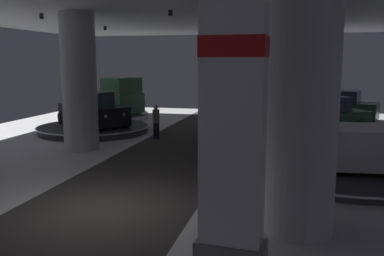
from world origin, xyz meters
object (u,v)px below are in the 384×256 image
at_px(visitor_walking_near, 156,120).
at_px(display_platform_mid_right, 347,172).
at_px(display_car_far_left, 93,111).
at_px(column_right, 303,103).
at_px(pickup_truck_deep_left, 106,99).
at_px(display_car_deep_right, 338,107).
at_px(display_platform_far_right, 319,137).
at_px(display_car_far_right, 320,117).
at_px(pickup_truck_mid_right, 338,139).
at_px(display_platform_far_left, 94,128).
at_px(display_platform_deep_left, 104,115).
at_px(brand_sign_pylon, 233,132).
at_px(column_left, 79,82).
at_px(display_platform_deep_right, 337,122).

bearing_deg(visitor_walking_near, display_platform_mid_right, -31.07).
bearing_deg(display_car_far_left, display_platform_mid_right, -26.66).
bearing_deg(column_right, display_car_far_left, 133.23).
height_order(display_car_far_left, visitor_walking_near, display_car_far_left).
xyz_separation_m(pickup_truck_deep_left, display_car_deep_right, (13.99, 0.33, -0.21)).
relative_size(display_platform_far_right, display_car_deep_right, 1.27).
height_order(column_right, display_platform_far_right, column_right).
distance_m(display_car_far_right, pickup_truck_mid_right, 5.98).
height_order(pickup_truck_mid_right, display_platform_far_left, pickup_truck_mid_right).
bearing_deg(display_platform_far_right, display_platform_deep_left, 158.28).
distance_m(display_platform_far_right, display_car_far_right, 0.91).
xyz_separation_m(brand_sign_pylon, pickup_truck_deep_left, (-10.44, 17.42, -1.14)).
relative_size(display_car_far_right, display_car_deep_right, 1.00).
bearing_deg(display_car_far_left, display_platform_far_right, 0.67).
relative_size(display_car_far_right, display_platform_mid_right, 0.80).
relative_size(column_right, display_platform_far_left, 0.98).
bearing_deg(brand_sign_pylon, pickup_truck_mid_right, 69.20).
bearing_deg(display_platform_deep_left, display_platform_far_left, -69.89).
xyz_separation_m(column_right, visitor_walking_near, (-6.31, 9.59, -1.84)).
relative_size(brand_sign_pylon, display_car_deep_right, 1.01).
height_order(column_left, pickup_truck_mid_right, column_left).
bearing_deg(display_platform_far_right, display_car_far_left, -179.33).
height_order(display_platform_far_left, display_platform_deep_right, display_platform_far_left).
height_order(display_platform_far_right, display_car_far_left, display_car_far_left).
distance_m(pickup_truck_deep_left, visitor_walking_near, 8.22).
distance_m(pickup_truck_mid_right, visitor_walking_near, 8.92).
relative_size(column_right, pickup_truck_mid_right, 1.01).
distance_m(display_platform_deep_left, visitor_walking_near, 8.54).
height_order(display_car_far_right, display_platform_deep_left, display_car_far_right).
xyz_separation_m(column_left, display_platform_deep_left, (-3.35, 9.22, -2.59)).
distance_m(pickup_truck_mid_right, display_platform_far_left, 12.68).
height_order(column_left, display_platform_deep_left, column_left).
distance_m(display_car_far_left, visitor_walking_near, 3.87).
xyz_separation_m(column_right, display_car_deep_right, (2.34, 16.15, -1.74)).
bearing_deg(display_car_far_left, display_platform_deep_right, 24.02).
bearing_deg(display_platform_far_left, display_platform_mid_right, -26.64).
bearing_deg(display_platform_deep_right, display_platform_deep_left, -179.17).
bearing_deg(brand_sign_pylon, display_car_far_right, 79.69).
relative_size(display_platform_mid_right, display_car_far_left, 1.27).
distance_m(display_platform_mid_right, display_car_deep_right, 11.36).
bearing_deg(display_car_far_left, column_right, -46.77).
relative_size(display_platform_deep_left, display_platform_deep_right, 1.14).
bearing_deg(column_left, display_platform_deep_left, 109.96).
distance_m(display_car_far_right, display_platform_mid_right, 6.05).
bearing_deg(display_car_deep_right, display_platform_deep_left, -179.21).
xyz_separation_m(column_left, display_car_far_left, (-1.43, 3.93, -1.65)).
height_order(column_left, visitor_walking_near, column_left).
bearing_deg(display_car_deep_right, column_left, -139.26).
relative_size(display_car_far_right, pickup_truck_deep_left, 0.80).
xyz_separation_m(display_platform_mid_right, display_platform_far_left, (-11.55, 5.79, 0.06)).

